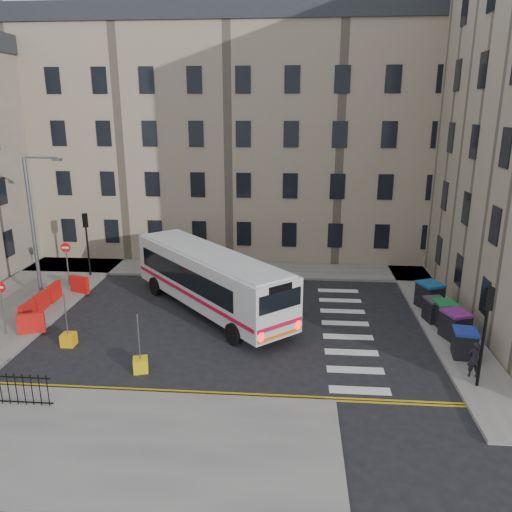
# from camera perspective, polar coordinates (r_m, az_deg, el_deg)

# --- Properties ---
(ground) EXTENTS (120.00, 120.00, 0.00)m
(ground) POSITION_cam_1_polar(r_m,az_deg,el_deg) (25.82, 1.28, -7.77)
(ground) COLOR black
(ground) RESTS_ON ground
(pavement_north) EXTENTS (36.00, 3.20, 0.15)m
(pavement_north) POSITION_cam_1_polar(r_m,az_deg,el_deg) (34.57, -7.84, -1.41)
(pavement_north) COLOR slate
(pavement_north) RESTS_ON ground
(pavement_east) EXTENTS (2.40, 26.00, 0.15)m
(pavement_east) POSITION_cam_1_polar(r_m,az_deg,el_deg) (30.43, 18.98, -4.71)
(pavement_east) COLOR slate
(pavement_east) RESTS_ON ground
(pavement_west) EXTENTS (6.00, 22.00, 0.15)m
(pavement_west) POSITION_cam_1_polar(r_m,az_deg,el_deg) (30.77, -25.73, -5.25)
(pavement_west) COLOR slate
(pavement_west) RESTS_ON ground
(pavement_sw) EXTENTS (20.00, 6.00, 0.15)m
(pavement_sw) POSITION_cam_1_polar(r_m,az_deg,el_deg) (19.04, -23.58, -18.63)
(pavement_sw) COLOR slate
(pavement_sw) RESTS_ON ground
(terrace_north) EXTENTS (38.30, 10.80, 17.20)m
(terrace_north) POSITION_cam_1_polar(r_m,az_deg,el_deg) (39.94, -7.62, 13.49)
(terrace_north) COLOR gray
(terrace_north) RESTS_ON ground
(traffic_light_east) EXTENTS (0.28, 0.22, 4.10)m
(traffic_light_east) POSITION_cam_1_polar(r_m,az_deg,el_deg) (20.89, 24.78, -6.85)
(traffic_light_east) COLOR black
(traffic_light_east) RESTS_ON pavement_east
(traffic_light_nw) EXTENTS (0.28, 0.22, 4.10)m
(traffic_light_nw) POSITION_cam_1_polar(r_m,az_deg,el_deg) (33.73, -18.80, 2.33)
(traffic_light_nw) COLOR black
(traffic_light_nw) RESTS_ON pavement_west
(streetlamp) EXTENTS (0.50, 0.22, 8.14)m
(streetlamp) POSITION_cam_1_polar(r_m,az_deg,el_deg) (29.92, -24.15, 2.93)
(streetlamp) COLOR #595B5E
(streetlamp) RESTS_ON pavement_west
(no_entry_north) EXTENTS (0.60, 0.08, 3.00)m
(no_entry_north) POSITION_cam_1_polar(r_m,az_deg,el_deg) (32.38, -20.85, 0.10)
(no_entry_north) COLOR #595B5E
(no_entry_north) RESTS_ON pavement_west
(no_entry_south) EXTENTS (0.60, 0.08, 3.00)m
(no_entry_south) POSITION_cam_1_polar(r_m,az_deg,el_deg) (26.56, -27.16, -4.14)
(no_entry_south) COLOR #595B5E
(no_entry_south) RESTS_ON pavement_west
(roadworks_barriers) EXTENTS (1.66, 6.26, 1.00)m
(roadworks_barriers) POSITION_cam_1_polar(r_m,az_deg,el_deg) (29.14, -22.67, -4.83)
(roadworks_barriers) COLOR red
(roadworks_barriers) RESTS_ON pavement_west
(bus) EXTENTS (9.88, 10.67, 3.24)m
(bus) POSITION_cam_1_polar(r_m,az_deg,el_deg) (26.96, -5.30, -2.50)
(bus) COLOR silver
(bus) RESTS_ON ground
(wheelie_bin_a) EXTENTS (1.12, 1.25, 1.24)m
(wheelie_bin_a) POSITION_cam_1_polar(r_m,az_deg,el_deg) (23.90, 22.72, -9.16)
(wheelie_bin_a) COLOR black
(wheelie_bin_a) RESTS_ON pavement_east
(wheelie_bin_b) EXTENTS (1.40, 1.50, 1.33)m
(wheelie_bin_b) POSITION_cam_1_polar(r_m,az_deg,el_deg) (25.53, 21.81, -7.30)
(wheelie_bin_b) COLOR black
(wheelie_bin_b) RESTS_ON pavement_east
(wheelie_bin_c) EXTENTS (1.17, 1.29, 1.25)m
(wheelie_bin_c) POSITION_cam_1_polar(r_m,az_deg,el_deg) (26.79, 20.76, -6.16)
(wheelie_bin_c) COLOR black
(wheelie_bin_c) RESTS_ON pavement_east
(wheelie_bin_d) EXTENTS (1.15, 1.26, 1.20)m
(wheelie_bin_d) POSITION_cam_1_polar(r_m,az_deg,el_deg) (27.20, 19.76, -5.78)
(wheelie_bin_d) COLOR black
(wheelie_bin_d) RESTS_ON pavement_east
(wheelie_bin_e) EXTENTS (1.54, 1.63, 1.42)m
(wheelie_bin_e) POSITION_cam_1_polar(r_m,az_deg,el_deg) (28.84, 19.23, -4.22)
(wheelie_bin_e) COLOR black
(wheelie_bin_e) RESTS_ON pavement_east
(pedestrian) EXTENTS (0.57, 0.39, 1.53)m
(pedestrian) POSITION_cam_1_polar(r_m,az_deg,el_deg) (22.30, 23.68, -10.77)
(pedestrian) COLOR black
(pedestrian) RESTS_ON pavement_east
(bollard_yellow) EXTENTS (0.60, 0.60, 0.60)m
(bollard_yellow) POSITION_cam_1_polar(r_m,az_deg,el_deg) (25.06, -20.62, -8.93)
(bollard_yellow) COLOR #F2A40D
(bollard_yellow) RESTS_ON ground
(bollard_chevron) EXTENTS (0.75, 0.75, 0.60)m
(bollard_chevron) POSITION_cam_1_polar(r_m,az_deg,el_deg) (21.91, -13.05, -12.03)
(bollard_chevron) COLOR #D4BD0C
(bollard_chevron) RESTS_ON ground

